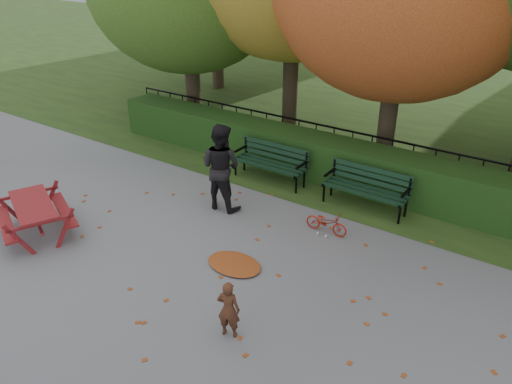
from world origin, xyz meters
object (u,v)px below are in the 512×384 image
Objects in this scene: picnic_table at (34,210)px; adult at (221,167)px; bench_right at (367,185)px; bicycle at (327,222)px; bench_left at (271,160)px; child at (229,309)px.

picnic_table is 1.05× the size of adult.
adult reaches higher than bench_right.
adult is 2.16× the size of bicycle.
picnic_table is at bearing 48.73° from adult.
bench_left is 2.40m from bench_right.
bench_left and bench_right have the same top height.
adult is (-0.15, -1.72, 0.41)m from bench_left.
adult is at bearing -146.01° from bench_right.
picnic_table is at bearing 123.74° from bicycle.
child is at bearing -63.66° from bench_left.
bicycle is (2.34, 0.31, -0.71)m from adult.
bench_right is 3.10m from adult.
bench_left is 5.22m from picnic_table.
child reaches higher than bicycle.
child is 1.08× the size of bicycle.
picnic_table is 2.11× the size of child.
picnic_table is 3.71m from adult.
bicycle is at bearing -98.37° from bench_right.
adult reaches higher than picnic_table.
bench_right is 2.09× the size of bicycle.
bench_right is at bearing -108.50° from child.
bench_right is 0.92× the size of picnic_table.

